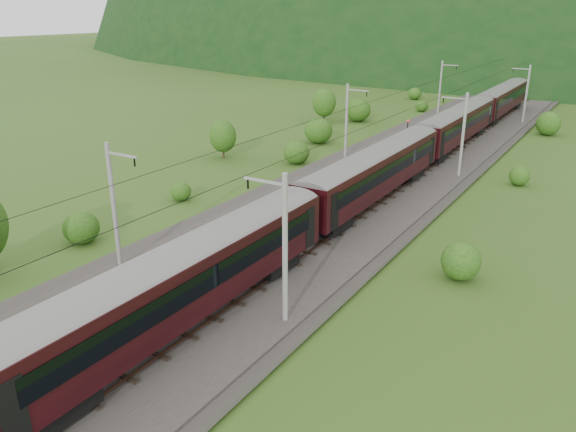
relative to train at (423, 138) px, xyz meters
The scene contains 14 objects.
ground 31.92m from the train, 94.34° to the right, with size 600.00×600.00×0.00m, color #344F18.
railbed 22.03m from the train, 96.33° to the right, with size 14.00×220.00×0.30m, color #38332D.
track_left 22.38m from the train, 102.52° to the right, with size 2.40×220.00×0.27m.
track_right 21.86m from the train, 90.00° to the right, with size 2.40×220.00×0.27m.
catenary_left 8.58m from the train, behind, with size 2.54×192.28×8.00m.
catenary_right 3.85m from the train, ahead, with size 2.54×192.28×8.00m.
overhead_wires 22.03m from the train, 96.33° to the right, with size 4.83×198.00×0.03m.
mountain_ridge 294.99m from the train, 114.52° to the left, with size 336.00×280.00×132.00m, color black.
train is the anchor object (origin of this frame).
hazard_post_near 16.90m from the train, 100.77° to the left, with size 0.18×0.18×1.70m, color red.
hazard_post_far 10.69m from the train, 99.29° to the right, with size 0.18×0.18×1.65m, color red.
signal 16.68m from the train, 115.09° to the left, with size 0.23×0.23×2.05m.
vegetation_left 29.29m from the train, 124.42° to the right, with size 12.62×145.96×6.06m.
vegetation_right 32.53m from the train, 75.21° to the right, with size 5.59×101.97×3.21m.
Camera 1 is at (19.97, -21.84, 15.71)m, focal length 35.00 mm.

